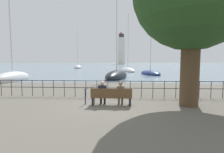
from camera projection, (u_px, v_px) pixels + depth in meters
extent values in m
plane|color=#605B51|center=(111.00, 105.00, 9.10)|extent=(1000.00, 1000.00, 0.00)
cube|color=slate|center=(122.00, 64.00, 167.45)|extent=(600.00, 300.00, 0.01)
cylinder|color=#4C3823|center=(190.00, 70.00, 8.84)|extent=(0.92, 0.92, 3.70)
cube|color=brown|center=(111.00, 97.00, 9.06)|extent=(2.12, 0.45, 0.05)
cube|color=brown|center=(111.00, 93.00, 8.84)|extent=(2.12, 0.04, 0.45)
cube|color=black|center=(93.00, 101.00, 9.14)|extent=(0.10, 0.41, 0.40)
cube|color=black|center=(130.00, 101.00, 9.03)|extent=(0.10, 0.41, 0.40)
cylinder|color=black|center=(101.00, 100.00, 9.27)|extent=(0.11, 0.11, 0.45)
cylinder|color=black|center=(105.00, 100.00, 9.26)|extent=(0.11, 0.11, 0.45)
cube|color=black|center=(103.00, 95.00, 9.15)|extent=(0.37, 0.26, 0.14)
cube|color=black|center=(102.00, 91.00, 9.04)|extent=(0.44, 0.24, 0.59)
sphere|color=tan|center=(102.00, 83.00, 9.01)|extent=(0.21, 0.21, 0.21)
cylinder|color=brown|center=(119.00, 100.00, 9.21)|extent=(0.11, 0.11, 0.45)
cylinder|color=brown|center=(122.00, 100.00, 9.20)|extent=(0.11, 0.11, 0.45)
cube|color=brown|center=(121.00, 95.00, 9.10)|extent=(0.33, 0.26, 0.14)
cube|color=brown|center=(121.00, 91.00, 8.99)|extent=(0.39, 0.24, 0.57)
sphere|color=#846047|center=(121.00, 84.00, 8.95)|extent=(0.21, 0.21, 0.21)
cylinder|color=black|center=(1.00, 88.00, 11.57)|extent=(0.04, 0.04, 1.05)
cylinder|color=black|center=(11.00, 88.00, 11.53)|extent=(0.04, 0.04, 1.05)
cylinder|color=black|center=(22.00, 88.00, 11.49)|extent=(0.04, 0.04, 1.05)
cylinder|color=black|center=(32.00, 88.00, 11.45)|extent=(0.04, 0.04, 1.05)
cylinder|color=black|center=(43.00, 88.00, 11.41)|extent=(0.04, 0.04, 1.05)
cylinder|color=black|center=(54.00, 88.00, 11.36)|extent=(0.04, 0.04, 1.05)
cylinder|color=black|center=(64.00, 88.00, 11.32)|extent=(0.04, 0.04, 1.05)
cylinder|color=black|center=(75.00, 88.00, 11.28)|extent=(0.04, 0.04, 1.05)
cylinder|color=black|center=(86.00, 88.00, 11.24)|extent=(0.04, 0.04, 1.05)
cylinder|color=black|center=(97.00, 89.00, 11.20)|extent=(0.04, 0.04, 1.05)
cylinder|color=black|center=(108.00, 89.00, 11.16)|extent=(0.04, 0.04, 1.05)
cylinder|color=black|center=(119.00, 89.00, 11.12)|extent=(0.04, 0.04, 1.05)
cylinder|color=black|center=(130.00, 89.00, 11.07)|extent=(0.04, 0.04, 1.05)
cylinder|color=black|center=(142.00, 89.00, 11.03)|extent=(0.04, 0.04, 1.05)
cylinder|color=black|center=(153.00, 89.00, 10.99)|extent=(0.04, 0.04, 1.05)
cylinder|color=black|center=(164.00, 89.00, 10.95)|extent=(0.04, 0.04, 1.05)
cylinder|color=black|center=(176.00, 89.00, 10.91)|extent=(0.04, 0.04, 1.05)
cylinder|color=black|center=(188.00, 89.00, 10.87)|extent=(0.04, 0.04, 1.05)
cylinder|color=black|center=(199.00, 90.00, 10.83)|extent=(0.04, 0.04, 1.05)
cylinder|color=black|center=(211.00, 90.00, 10.78)|extent=(0.04, 0.04, 1.05)
cylinder|color=black|center=(223.00, 90.00, 10.74)|extent=(0.04, 0.04, 1.05)
cylinder|color=black|center=(113.00, 81.00, 11.09)|extent=(14.94, 0.04, 0.04)
cylinder|color=black|center=(113.00, 88.00, 11.13)|extent=(14.94, 0.04, 0.04)
cylinder|color=navy|center=(85.00, 97.00, 9.20)|extent=(0.06, 0.06, 0.77)
cone|color=navy|center=(85.00, 89.00, 9.16)|extent=(0.09, 0.09, 0.10)
ellipsoid|color=white|center=(78.00, 67.00, 55.27)|extent=(3.77, 5.53, 1.55)
cylinder|color=silver|center=(77.00, 47.00, 54.72)|extent=(0.14, 0.14, 11.61)
ellipsoid|color=silver|center=(13.00, 78.00, 20.06)|extent=(1.94, 5.93, 1.57)
cylinder|color=silver|center=(10.00, 23.00, 19.52)|extent=(0.14, 0.14, 11.44)
ellipsoid|color=black|center=(117.00, 76.00, 23.41)|extent=(3.81, 7.69, 1.53)
cylinder|color=silver|center=(117.00, 33.00, 22.91)|extent=(0.14, 0.14, 10.45)
ellipsoid|color=white|center=(128.00, 70.00, 38.65)|extent=(3.91, 8.07, 1.26)
cylinder|color=silver|center=(128.00, 41.00, 38.09)|extent=(0.14, 0.14, 11.89)
ellipsoid|color=navy|center=(150.00, 73.00, 29.59)|extent=(3.86, 6.31, 1.06)
cylinder|color=silver|center=(151.00, 51.00, 29.26)|extent=(0.14, 0.14, 6.98)
cylinder|color=silver|center=(121.00, 51.00, 127.74)|extent=(5.44, 5.44, 19.36)
cylinder|color=#2D2D33|center=(121.00, 36.00, 126.79)|extent=(3.81, 3.81, 2.36)
cone|color=#4C1E19|center=(121.00, 33.00, 126.60)|extent=(4.35, 4.35, 1.89)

